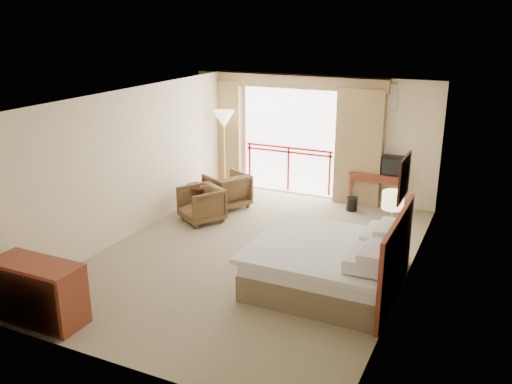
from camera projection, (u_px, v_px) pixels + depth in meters
The scene contains 29 objects.
floor at pixel (256, 254), 9.33m from camera, with size 7.00×7.00×0.00m, color #7F7256.
ceiling at pixel (256, 97), 8.49m from camera, with size 7.00×7.00×0.00m, color white.
wall_back at pixel (323, 138), 11.93m from camera, with size 5.00×5.00×0.00m, color beige.
wall_front at pixel (120, 263), 5.90m from camera, with size 5.00×5.00×0.00m, color beige.
wall_left at pixel (133, 162), 9.92m from camera, with size 7.00×7.00×0.00m, color beige.
wall_right at pixel (411, 200), 7.91m from camera, with size 7.00×7.00×0.00m, color beige.
balcony_door at pixel (289, 141), 12.28m from camera, with size 2.40×2.40×0.00m, color white.
balcony_railing at pixel (289, 158), 12.38m from camera, with size 2.09×0.03×1.02m.
curtain_left at pixel (222, 134), 12.82m from camera, with size 1.00×0.26×2.50m, color olive.
curtain_right at pixel (359, 147), 11.49m from camera, with size 1.00×0.26×2.50m, color olive.
valance at pixel (289, 81), 11.77m from camera, with size 4.40×0.22×0.28m, color olive.
hvac_vent at pixel (385, 96), 11.07m from camera, with size 0.50×0.04×0.50m, color silver.
bed at pixel (330, 264), 8.10m from camera, with size 2.13×2.06×0.97m.
headboard at pixel (396, 259), 7.62m from camera, with size 0.06×2.10×1.30m, color maroon.
framed_art at pixel (404, 178), 7.25m from camera, with size 0.04×0.72×0.60m.
nightstand at pixel (389, 247), 8.90m from camera, with size 0.42×0.50×0.60m, color maroon.
table_lamp at pixel (393, 201), 8.70m from camera, with size 0.35×0.35×0.62m.
phone at pixel (385, 230), 8.68m from camera, with size 0.18×0.14×0.08m, color black.
desk at pixel (379, 179), 11.58m from camera, with size 1.14×0.55×0.74m.
tv at pixel (393, 165), 11.30m from camera, with size 0.44×0.35×0.40m.
coffee_maker at pixel (363, 165), 11.59m from camera, with size 0.12×0.12×0.25m, color black.
cup at pixel (369, 170), 11.51m from camera, with size 0.07×0.07×0.10m, color white.
wastebasket at pixel (352, 204), 11.38m from camera, with size 0.23×0.23×0.29m, color black.
armchair_far at pixel (227, 207), 11.65m from camera, with size 0.79×0.81×0.74m, color #4B331B.
armchair_near at pixel (202, 221), 10.84m from camera, with size 0.75×0.77×0.70m, color #4B331B.
side_table at pixel (199, 194), 11.15m from camera, with size 0.55×0.55×0.60m.
book at pixel (199, 185), 11.09m from camera, with size 0.18×0.24×0.02m, color white.
floor_lamp at pixel (224, 122), 12.23m from camera, with size 0.48×0.48×1.88m.
dresser at pixel (38, 292), 7.18m from camera, with size 1.27×0.54×0.85m.
Camera 1 is at (3.62, -7.73, 3.92)m, focal length 38.00 mm.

